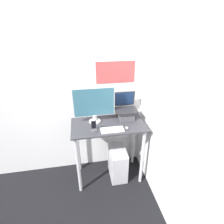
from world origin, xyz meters
The scene contains 10 objects.
ground_plane centered at (0.00, 0.00, 0.00)m, with size 12.00×12.00×0.00m, color black.
wall_back centered at (0.00, 0.61, 1.30)m, with size 6.00×0.06×2.60m.
wall_side_right centered at (0.58, 0.00, 1.30)m, with size 0.05×6.00×2.60m.
desk centered at (0.00, 0.26, 0.73)m, with size 0.99×0.53×0.93m.
laptop centered at (0.27, 0.38, 1.04)m, with size 0.30×0.27×0.37m.
monitor centered at (-0.17, 0.36, 1.19)m, with size 0.55×0.16×0.49m.
keyboard centered at (0.02, 0.11, 0.94)m, with size 0.29×0.13×0.02m.
mouse centered at (0.22, 0.11, 0.95)m, with size 0.04×0.06×0.03m.
cell_phone centered at (-0.21, 0.14, 0.97)m, with size 0.08×0.08×0.15m.
computer_tower centered at (0.13, 0.23, 0.25)m, with size 0.24×0.40×0.50m.
Camera 1 is at (-0.32, -1.74, 2.15)m, focal length 28.00 mm.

